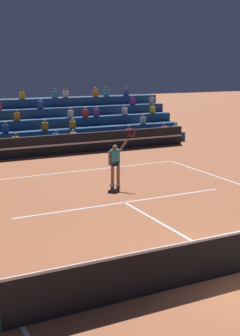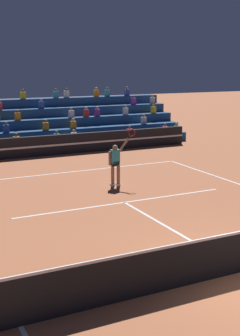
% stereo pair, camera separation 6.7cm
% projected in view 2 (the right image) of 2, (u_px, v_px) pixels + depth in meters
% --- Properties ---
extents(sponsor_banner_wall, '(18.00, 0.26, 1.10)m').
position_uv_depth(sponsor_banner_wall, '(43.00, 146.00, 25.48)').
color(sponsor_banner_wall, black).
rests_on(sponsor_banner_wall, ground).
extents(bleacher_stand, '(19.85, 4.75, 3.38)m').
position_uv_depth(bleacher_stand, '(24.00, 129.00, 28.70)').
color(bleacher_stand, navy).
rests_on(bleacher_stand, ground).
extents(tennis_player, '(1.26, 0.35, 2.37)m').
position_uv_depth(tennis_player, '(116.00, 162.00, 19.09)').
color(tennis_player, '#9E7051').
rests_on(tennis_player, ground).
extents(tennis_ball, '(0.07, 0.07, 0.07)m').
position_uv_depth(tennis_ball, '(145.00, 265.00, 11.59)').
color(tennis_ball, '#C6DB33').
rests_on(tennis_ball, ground).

